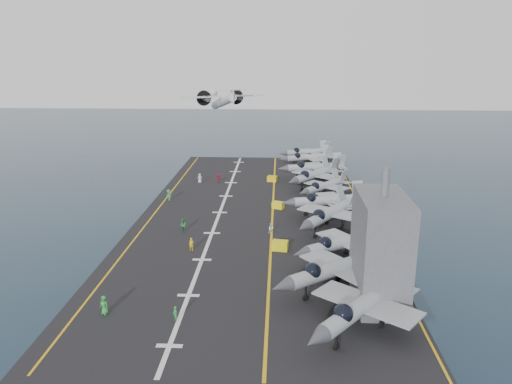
{
  "coord_description": "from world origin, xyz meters",
  "views": [
    {
      "loc": [
        4.03,
        -80.39,
        36.92
      ],
      "look_at": [
        0.0,
        4.0,
        13.0
      ],
      "focal_mm": 35.0,
      "sensor_mm": 36.0,
      "label": 1
    }
  ],
  "objects_px": {
    "fighter_jet_0": "(362,304)",
    "transport_plane": "(223,101)",
    "island_superstructure": "(381,236)",
    "tow_cart_a": "(280,246)"
  },
  "relations": [
    {
      "from": "island_superstructure",
      "to": "tow_cart_a",
      "type": "distance_m",
      "value": 18.84
    },
    {
      "from": "tow_cart_a",
      "to": "transport_plane",
      "type": "height_order",
      "value": "transport_plane"
    },
    {
      "from": "island_superstructure",
      "to": "tow_cart_a",
      "type": "bearing_deg",
      "value": 127.66
    },
    {
      "from": "fighter_jet_0",
      "to": "tow_cart_a",
      "type": "xyz_separation_m",
      "value": [
        -8.03,
        20.11,
        -2.15
      ]
    },
    {
      "from": "fighter_jet_0",
      "to": "transport_plane",
      "type": "height_order",
      "value": "transport_plane"
    },
    {
      "from": "tow_cart_a",
      "to": "transport_plane",
      "type": "distance_m",
      "value": 76.13
    },
    {
      "from": "tow_cart_a",
      "to": "transport_plane",
      "type": "xyz_separation_m",
      "value": [
        -15.78,
        73.41,
        12.58
      ]
    },
    {
      "from": "fighter_jet_0",
      "to": "tow_cart_a",
      "type": "height_order",
      "value": "fighter_jet_0"
    },
    {
      "from": "fighter_jet_0",
      "to": "transport_plane",
      "type": "xyz_separation_m",
      "value": [
        -23.81,
        93.52,
        10.43
      ]
    },
    {
      "from": "island_superstructure",
      "to": "tow_cart_a",
      "type": "relative_size",
      "value": 6.3
    }
  ]
}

